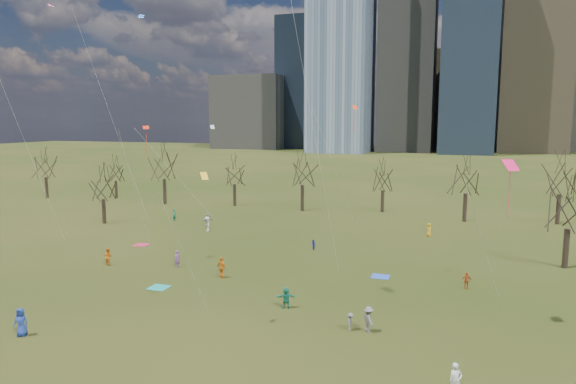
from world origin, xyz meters
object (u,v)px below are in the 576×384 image
(person_0, at_px, (21,322))
(person_1, at_px, (456,381))
(blanket_navy, at_px, (380,276))
(blanket_teal, at_px, (159,287))
(blanket_crimson, at_px, (141,245))
(person_4, at_px, (222,268))

(person_0, height_order, person_1, person_0)
(blanket_navy, height_order, person_0, person_0)
(blanket_teal, bearing_deg, blanket_crimson, 129.50)
(blanket_crimson, height_order, person_0, person_0)
(person_4, bearing_deg, person_0, 85.97)
(blanket_navy, bearing_deg, person_4, -160.10)
(blanket_crimson, xyz_separation_m, person_4, (14.08, -8.21, 0.93))
(blanket_navy, height_order, blanket_crimson, same)
(blanket_teal, bearing_deg, person_4, 47.14)
(person_1, bearing_deg, blanket_crimson, 120.82)
(blanket_teal, relative_size, blanket_crimson, 1.00)
(blanket_navy, bearing_deg, blanket_crimson, 173.10)
(blanket_crimson, relative_size, person_0, 0.84)
(blanket_teal, height_order, person_1, person_1)
(blanket_teal, xyz_separation_m, blanket_navy, (17.34, 9.05, 0.00))
(blanket_navy, height_order, person_1, person_1)
(person_1, bearing_deg, person_0, 156.63)
(person_1, bearing_deg, blanket_navy, 83.32)
(person_0, relative_size, person_1, 1.02)
(blanket_navy, xyz_separation_m, person_1, (6.64, -19.36, 0.91))
(blanket_navy, xyz_separation_m, blanket_crimson, (-27.54, 3.33, 0.00))
(blanket_navy, relative_size, person_1, 0.86)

